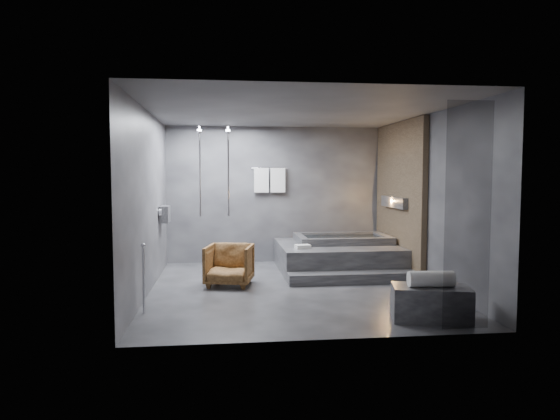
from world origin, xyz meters
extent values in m
plane|color=#29292B|center=(0.00, 0.00, 0.00)|extent=(5.00, 5.00, 0.00)
cube|color=#444446|center=(0.00, 0.00, 2.80)|extent=(4.50, 5.00, 0.04)
cube|color=#323236|center=(0.00, 2.50, 1.40)|extent=(4.50, 0.04, 2.80)
cube|color=#323236|center=(0.00, -2.50, 1.40)|extent=(4.50, 0.04, 2.80)
cube|color=#323236|center=(-2.25, 0.00, 1.40)|extent=(0.04, 5.00, 2.80)
cube|color=#323236|center=(2.25, 0.00, 1.40)|extent=(0.04, 5.00, 2.80)
cube|color=#A1825E|center=(2.19, 1.25, 1.40)|extent=(0.10, 2.40, 2.78)
cube|color=#FF9938|center=(2.11, 1.25, 1.30)|extent=(0.14, 1.20, 0.20)
cube|color=slate|center=(-2.16, 1.40, 1.10)|extent=(0.16, 0.42, 0.30)
imported|color=beige|center=(-2.15, 1.30, 1.05)|extent=(0.08, 0.08, 0.21)
imported|color=beige|center=(-2.15, 1.50, 1.03)|extent=(0.07, 0.07, 0.15)
cylinder|color=silver|center=(-1.00, 2.05, 1.90)|extent=(0.04, 0.04, 1.80)
cylinder|color=silver|center=(-1.55, 2.05, 1.90)|extent=(0.04, 0.04, 1.80)
cylinder|color=silver|center=(-0.15, 2.44, 1.95)|extent=(0.75, 0.02, 0.02)
cube|color=white|center=(-0.32, 2.42, 1.70)|extent=(0.30, 0.06, 0.50)
cube|color=white|center=(0.02, 2.42, 1.70)|extent=(0.30, 0.06, 0.50)
cylinder|color=silver|center=(-2.15, -1.20, 0.45)|extent=(0.04, 0.04, 0.90)
cube|color=black|center=(1.65, -2.45, 1.35)|extent=(0.55, 0.01, 2.60)
cube|color=#2D2D30|center=(1.05, 1.45, 0.25)|extent=(2.20, 2.00, 0.50)
cube|color=#2D2D30|center=(1.05, 0.27, 0.09)|extent=(2.20, 0.36, 0.18)
cube|color=#2E2E31|center=(1.47, -1.91, 0.21)|extent=(1.04, 0.73, 0.43)
imported|color=#422610|center=(-1.01, 0.33, 0.34)|extent=(0.87, 0.89, 0.68)
cylinder|color=white|center=(1.45, -1.94, 0.53)|extent=(0.57, 0.25, 0.20)
cube|color=silver|center=(0.30, 0.92, 0.53)|extent=(0.28, 0.23, 0.07)
camera|label=1|loc=(-1.11, -7.80, 1.83)|focal=32.00mm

